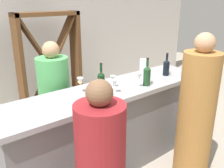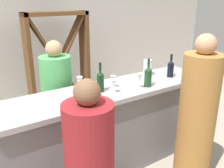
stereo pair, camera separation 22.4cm
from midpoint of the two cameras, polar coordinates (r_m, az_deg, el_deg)
ground_plane at (r=3.17m, az=2.12°, el=-17.89°), size 12.00×12.00×0.00m
back_wall at (r=4.52m, az=-14.53°, el=12.15°), size 8.00×0.10×2.80m
bar_counter at (r=2.90m, az=2.24°, el=-10.08°), size 2.55×0.62×0.98m
wine_rack at (r=4.14m, az=-10.55°, el=4.12°), size 1.01×0.28×1.71m
wine_bottle_leftmost_dark_green at (r=2.56m, az=-0.19°, el=0.70°), size 0.07×0.07×0.31m
wine_bottle_second_left_olive_green at (r=2.76m, az=10.56°, el=1.77°), size 0.08×0.08×0.31m
wine_bottle_center_near_black at (r=3.17m, az=15.27°, el=3.47°), size 0.08×0.08×0.28m
wine_glass_near_left at (r=3.16m, az=19.41°, el=3.30°), size 0.08×0.08×0.17m
wine_glass_near_center at (r=2.68m, az=8.69°, el=1.31°), size 0.07×0.07×0.16m
wine_glass_near_right at (r=2.53m, az=2.90°, el=0.07°), size 0.07×0.07×0.15m
wine_glass_far_left at (r=2.69m, az=2.65°, el=1.06°), size 0.06×0.06×0.13m
wine_glass_far_center at (r=2.57m, az=-4.96°, el=0.59°), size 0.07×0.07×0.16m
water_pitcher at (r=3.18m, az=10.17°, el=3.72°), size 0.11×0.11×0.20m
person_left_guest at (r=2.75m, az=21.10°, el=-7.44°), size 0.48×0.48×1.60m
person_right_guest at (r=3.10m, az=-10.24°, el=-4.79°), size 0.45×0.45×1.46m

